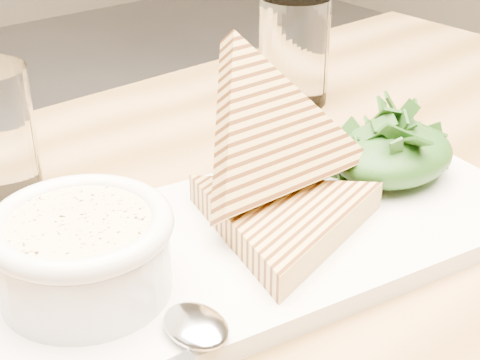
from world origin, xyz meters
TOP-DOWN VIEW (x-y plane):
  - table_top at (-0.13, -0.17)m, footprint 1.18×0.81m
  - table_leg_br at (0.39, 0.16)m, footprint 0.06×0.06m
  - platter at (-0.15, -0.14)m, footprint 0.46×0.25m
  - soup_bowl at (-0.28, -0.13)m, footprint 0.11×0.11m
  - soup at (-0.28, -0.13)m, footprint 0.09×0.09m
  - bowl_rim at (-0.28, -0.13)m, footprint 0.12×0.12m
  - sandwich_flat at (-0.13, -0.15)m, footprint 0.21×0.21m
  - sandwich_lean at (-0.11, -0.11)m, footprint 0.17×0.18m
  - salad_base at (-0.01, -0.14)m, footprint 0.11×0.09m
  - arugula_pile at (-0.01, -0.14)m, footprint 0.11×0.10m
  - spoon_bowl at (-0.25, -0.20)m, footprint 0.04×0.05m
  - glass_far at (0.07, 0.06)m, footprint 0.07×0.07m

SIDE VIEW (x-z plane):
  - table_leg_br at x=0.39m, z-range 0.00..0.70m
  - table_top at x=-0.13m, z-range 0.70..0.74m
  - platter at x=-0.15m, z-range 0.74..0.76m
  - spoon_bowl at x=-0.25m, z-range 0.76..0.77m
  - sandwich_flat at x=-0.13m, z-range 0.76..0.78m
  - salad_base at x=-0.01m, z-range 0.76..0.80m
  - soup_bowl at x=-0.28m, z-range 0.76..0.80m
  - arugula_pile at x=-0.01m, z-range 0.76..0.81m
  - glass_far at x=0.07m, z-range 0.74..0.85m
  - soup at x=-0.28m, z-range 0.80..0.81m
  - bowl_rim at x=-0.28m, z-range 0.80..0.81m
  - sandwich_lean at x=-0.11m, z-range 0.72..0.91m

